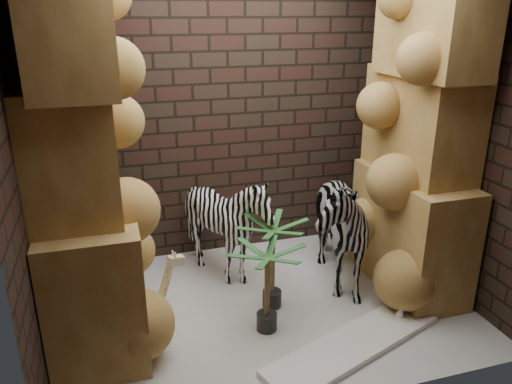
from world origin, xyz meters
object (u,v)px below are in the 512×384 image
object	(u,v)px
zebra_left	(227,230)
giraffe_toy	(146,306)
palm_back	(267,289)
palm_front	(272,264)
surfboard	(354,344)
zebra_right	(330,213)

from	to	relation	value
zebra_left	giraffe_toy	world-z (taller)	zebra_left
palm_back	palm_front	bearing A→B (deg)	64.45
surfboard	giraffe_toy	bearing A→B (deg)	143.60
zebra_left	surfboard	distance (m)	1.59
palm_back	zebra_right	bearing A→B (deg)	36.61
zebra_right	surfboard	xyz separation A→B (m)	(-0.23, -1.03, -0.68)
giraffe_toy	palm_front	bearing A→B (deg)	-5.06
zebra_left	palm_front	xyz separation A→B (m)	(0.25, -0.61, -0.09)
zebra_right	giraffe_toy	distance (m)	1.89
zebra_left	giraffe_toy	distance (m)	1.25
palm_back	surfboard	world-z (taller)	palm_back
giraffe_toy	surfboard	world-z (taller)	giraffe_toy
surfboard	zebra_left	bearing A→B (deg)	96.55
palm_back	surfboard	bearing A→B (deg)	-36.11
giraffe_toy	surfboard	distance (m)	1.65
zebra_right	zebra_left	distance (m)	0.99
palm_front	surfboard	distance (m)	0.94
zebra_left	palm_back	size ratio (longest dim) A/B	1.47
palm_front	surfboard	size ratio (longest dim) A/B	0.51
palm_front	giraffe_toy	bearing A→B (deg)	-164.85
surfboard	palm_front	bearing A→B (deg)	99.77
palm_back	surfboard	distance (m)	0.81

